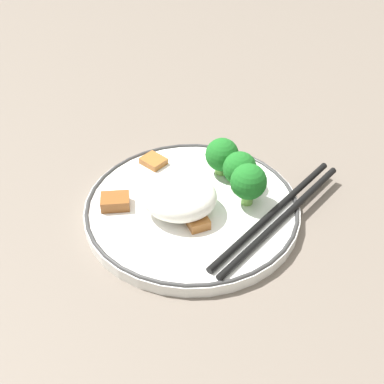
% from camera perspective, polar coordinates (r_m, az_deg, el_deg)
% --- Properties ---
extents(ground_plane, '(3.00, 3.00, 0.00)m').
position_cam_1_polar(ground_plane, '(0.63, 0.00, -2.39)').
color(ground_plane, '#665B51').
extents(plate, '(0.25, 0.25, 0.02)m').
position_cam_1_polar(plate, '(0.62, 0.00, -1.79)').
color(plate, white).
rests_on(plate, ground_plane).
extents(rice_mound, '(0.09, 0.08, 0.04)m').
position_cam_1_polar(rice_mound, '(0.60, -1.41, -0.40)').
color(rice_mound, white).
rests_on(rice_mound, plate).
extents(broccoli_back_left, '(0.04, 0.04, 0.05)m').
position_cam_1_polar(broccoli_back_left, '(0.60, 6.06, 1.05)').
color(broccoli_back_left, '#72AD4C').
rests_on(broccoli_back_left, plate).
extents(broccoli_back_center, '(0.04, 0.04, 0.05)m').
position_cam_1_polar(broccoli_back_center, '(0.63, 5.11, 2.44)').
color(broccoli_back_center, '#72AD4C').
rests_on(broccoli_back_center, plate).
extents(broccoli_back_right, '(0.04, 0.04, 0.05)m').
position_cam_1_polar(broccoli_back_right, '(0.65, 3.22, 3.95)').
color(broccoli_back_right, '#72AD4C').
rests_on(broccoli_back_right, plate).
extents(meat_near_front, '(0.03, 0.03, 0.01)m').
position_cam_1_polar(meat_near_front, '(0.63, -2.48, 0.18)').
color(meat_near_front, '#9E6633').
rests_on(meat_near_front, plate).
extents(meat_near_left, '(0.04, 0.04, 0.01)m').
position_cam_1_polar(meat_near_left, '(0.59, 0.39, -2.83)').
color(meat_near_left, '#995B28').
rests_on(meat_near_left, plate).
extents(meat_near_right, '(0.04, 0.03, 0.01)m').
position_cam_1_polar(meat_near_right, '(0.68, -4.13, 3.31)').
color(meat_near_right, '#995B28').
rests_on(meat_near_right, plate).
extents(meat_near_back, '(0.04, 0.03, 0.01)m').
position_cam_1_polar(meat_near_back, '(0.62, -8.19, -1.02)').
color(meat_near_back, brown).
rests_on(meat_near_back, plate).
extents(chopsticks, '(0.12, 0.22, 0.01)m').
position_cam_1_polar(chopsticks, '(0.61, 9.15, -2.41)').
color(chopsticks, black).
rests_on(chopsticks, plate).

